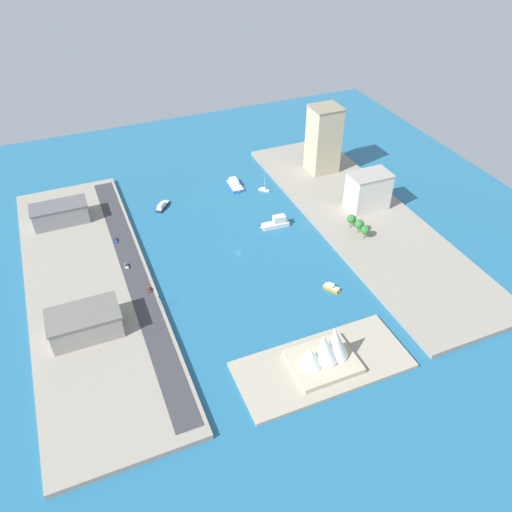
{
  "coord_description": "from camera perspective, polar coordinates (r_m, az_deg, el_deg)",
  "views": [
    {
      "loc": [
        88.88,
        242.53,
        200.79
      ],
      "look_at": [
        -6.61,
        13.21,
        4.25
      ],
      "focal_mm": 35.89,
      "sensor_mm": 36.0,
      "label": 1
    }
  ],
  "objects": [
    {
      "name": "carpark_squat_concrete",
      "position": [
        279.93,
        -18.52,
        -7.09
      ],
      "size": [
        36.74,
        21.98,
        14.1
      ],
      "color": "gray",
      "rests_on": "quay_east"
    },
    {
      "name": "opera_landmark",
      "position": [
        254.14,
        7.69,
        -10.51
      ],
      "size": [
        32.67,
        26.51,
        24.52
      ],
      "color": "#BCAD93",
      "rests_on": "peninsula_point"
    },
    {
      "name": "peninsula_point",
      "position": [
        261.39,
        7.43,
        -11.95
      ],
      "size": [
        87.02,
        37.99,
        2.0
      ],
      "primitive_type": "cube",
      "color": "#A89E89",
      "rests_on": "ground_plane"
    },
    {
      "name": "park_tree_cluster",
      "position": [
        341.45,
        11.36,
        3.49
      ],
      "size": [
        7.9,
        19.91,
        9.79
      ],
      "color": "brown",
      "rests_on": "quay_west"
    },
    {
      "name": "road_strip",
      "position": [
        313.6,
        -13.37,
        -1.94
      ],
      "size": [
        12.97,
        228.0,
        0.15
      ],
      "primitive_type": "cube",
      "color": "#38383D",
      "rests_on": "quay_east"
    },
    {
      "name": "sailboat_small_white",
      "position": [
        388.88,
        0.88,
        7.42
      ],
      "size": [
        7.64,
        7.67,
        12.07
      ],
      "color": "white",
      "rests_on": "ground_plane"
    },
    {
      "name": "ground_plane",
      "position": [
        327.17,
        -1.96,
        0.47
      ],
      "size": [
        440.0,
        440.0,
        0.0
      ],
      "primitive_type": "plane",
      "color": "#23668E"
    },
    {
      "name": "quay_west",
      "position": [
        362.67,
        11.89,
        4.12
      ],
      "size": [
        70.0,
        240.0,
        3.19
      ],
      "primitive_type": "cube",
      "color": "gray",
      "rests_on": "ground_plane"
    },
    {
      "name": "hatchback_blue",
      "position": [
        342.56,
        -15.42,
        1.73
      ],
      "size": [
        2.0,
        5.19,
        1.52
      ],
      "color": "black",
      "rests_on": "road_strip"
    },
    {
      "name": "office_block_beige",
      "position": [
        403.16,
        7.53,
        12.78
      ],
      "size": [
        22.21,
        20.9,
        51.3
      ],
      "color": "#C6B793",
      "rests_on": "quay_west"
    },
    {
      "name": "water_taxi_orange",
      "position": [
        301.97,
        8.45,
        -3.51
      ],
      "size": [
        8.4,
        10.69,
        3.52
      ],
      "color": "orange",
      "rests_on": "ground_plane"
    },
    {
      "name": "patrol_launch_navy",
      "position": [
        374.34,
        -10.39,
        5.52
      ],
      "size": [
        12.78,
        14.41,
        4.43
      ],
      "color": "#1E284C",
      "rests_on": "ground_plane"
    },
    {
      "name": "warehouse_low_gray",
      "position": [
        369.11,
        -21.0,
        4.44
      ],
      "size": [
        36.92,
        17.57,
        13.65
      ],
      "color": "gray",
      "rests_on": "quay_east"
    },
    {
      "name": "van_white",
      "position": [
        319.34,
        -14.25,
        -1.07
      ],
      "size": [
        2.0,
        5.17,
        1.59
      ],
      "color": "black",
      "rests_on": "road_strip"
    },
    {
      "name": "ferry_white_commuter",
      "position": [
        348.39,
        2.27,
        3.72
      ],
      "size": [
        20.71,
        7.17,
        8.16
      ],
      "color": "silver",
      "rests_on": "ground_plane"
    },
    {
      "name": "quay_east",
      "position": [
        313.88,
        -18.01,
        -3.33
      ],
      "size": [
        70.0,
        240.0,
        3.19
      ],
      "primitive_type": "cube",
      "color": "gray",
      "rests_on": "ground_plane"
    },
    {
      "name": "pickup_red",
      "position": [
        299.79,
        -11.88,
        -3.66
      ],
      "size": [
        2.1,
        4.43,
        1.66
      ],
      "color": "black",
      "rests_on": "road_strip"
    },
    {
      "name": "traffic_light_waterfront",
      "position": [
        287.58,
        -10.73,
        -4.72
      ],
      "size": [
        0.36,
        0.36,
        6.5
      ],
      "color": "black",
      "rests_on": "quay_east"
    },
    {
      "name": "catamaran_blue",
      "position": [
        394.23,
        -2.39,
        7.98
      ],
      "size": [
        9.57,
        19.92,
        4.71
      ],
      "color": "blue",
      "rests_on": "ground_plane"
    },
    {
      "name": "hotel_broad_white",
      "position": [
        365.65,
        12.39,
        7.11
      ],
      "size": [
        28.64,
        18.54,
        26.35
      ],
      "color": "silver",
      "rests_on": "quay_west"
    }
  ]
}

